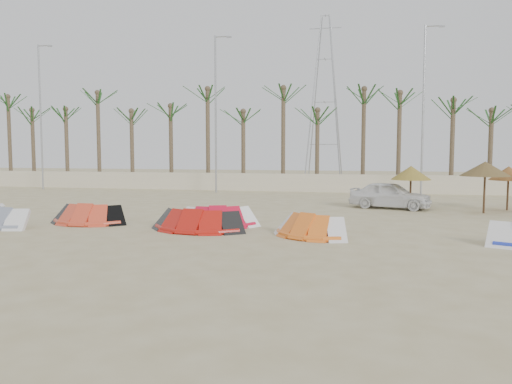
% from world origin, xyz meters
% --- Properties ---
extents(ground, '(120.00, 120.00, 0.00)m').
position_xyz_m(ground, '(0.00, 0.00, 0.00)').
color(ground, '#C3B893').
rests_on(ground, ground).
extents(boundary_wall, '(60.00, 0.30, 1.30)m').
position_xyz_m(boundary_wall, '(0.00, 22.00, 0.65)').
color(boundary_wall, beige).
rests_on(boundary_wall, ground).
extents(palm_line, '(52.00, 4.00, 7.70)m').
position_xyz_m(palm_line, '(0.67, 23.50, 6.44)').
color(palm_line, brown).
rests_on(palm_line, ground).
extents(lamp_a, '(1.25, 0.14, 11.00)m').
position_xyz_m(lamp_a, '(-19.96, 20.00, 5.77)').
color(lamp_a, '#A5A8AD').
rests_on(lamp_a, ground).
extents(lamp_b, '(1.25, 0.14, 11.00)m').
position_xyz_m(lamp_b, '(-5.96, 20.00, 5.77)').
color(lamp_b, '#A5A8AD').
rests_on(lamp_b, ground).
extents(lamp_c, '(1.25, 0.14, 11.00)m').
position_xyz_m(lamp_c, '(8.04, 20.00, 5.77)').
color(lamp_c, '#A5A8AD').
rests_on(lamp_c, ground).
extents(pylon, '(3.00, 3.00, 14.00)m').
position_xyz_m(pylon, '(1.00, 28.00, 0.00)').
color(pylon, '#A5A8AD').
rests_on(pylon, ground).
extents(kite_grey, '(3.99, 2.96, 0.90)m').
position_xyz_m(kite_grey, '(-9.75, 3.36, 0.42)').
color(kite_grey, gray).
rests_on(kite_grey, ground).
extents(kite_red_left, '(3.17, 1.57, 0.90)m').
position_xyz_m(kite_red_left, '(-6.69, 4.52, 0.42)').
color(kite_red_left, '#DD4327').
rests_on(kite_red_left, ground).
extents(kite_red_mid, '(3.75, 1.94, 0.90)m').
position_xyz_m(kite_red_mid, '(-1.73, 3.82, 0.42)').
color(kite_red_mid, '#B8160E').
rests_on(kite_red_mid, ground).
extents(kite_red_right, '(3.43, 2.25, 0.90)m').
position_xyz_m(kite_red_right, '(-1.25, 4.96, 0.42)').
color(kite_red_right, red).
rests_on(kite_red_right, ground).
extents(kite_orange, '(3.36, 2.56, 0.90)m').
position_xyz_m(kite_orange, '(2.53, 3.33, 0.42)').
color(kite_orange, orange).
rests_on(kite_orange, ground).
extents(parasol_left, '(2.01, 2.01, 2.24)m').
position_xyz_m(parasol_left, '(6.68, 12.22, 1.88)').
color(parasol_left, '#4C331E').
rests_on(parasol_left, ground).
extents(parasol_mid, '(2.34, 2.34, 2.49)m').
position_xyz_m(parasol_mid, '(10.02, 11.52, 2.14)').
color(parasol_mid, '#4C331E').
rests_on(parasol_mid, ground).
extents(parasol_right, '(1.90, 1.90, 2.22)m').
position_xyz_m(parasol_right, '(11.46, 13.09, 1.87)').
color(parasol_right, '#4C331E').
rests_on(parasol_right, ground).
extents(car, '(4.42, 2.72, 1.40)m').
position_xyz_m(car, '(5.70, 12.58, 0.70)').
color(car, white).
rests_on(car, ground).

